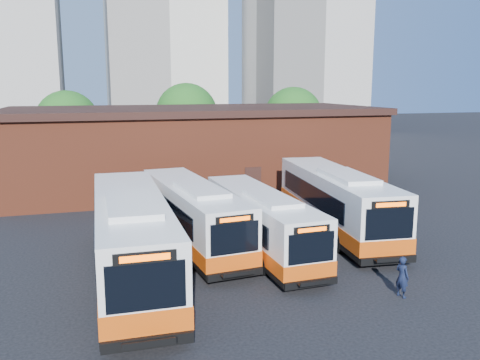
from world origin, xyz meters
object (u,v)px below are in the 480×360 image
object	(u,v)px
bus_east	(336,203)
transit_worker	(402,277)
bus_mideast	(261,224)
bus_west	(131,240)
bus_midwest	(193,216)

from	to	relation	value
bus_east	transit_worker	bearing A→B (deg)	-95.35
bus_mideast	bus_east	size ratio (longest dim) A/B	0.86
bus_west	bus_midwest	xyz separation A→B (m)	(3.39, 3.95, -0.20)
bus_west	bus_east	size ratio (longest dim) A/B	1.04
bus_east	transit_worker	distance (m)	9.12
bus_mideast	transit_worker	distance (m)	7.64
bus_midwest	bus_mideast	size ratio (longest dim) A/B	1.08
bus_west	bus_east	xyz separation A→B (m)	(11.53, 4.05, -0.08)
bus_midwest	transit_worker	distance (m)	10.96
bus_west	transit_worker	xyz separation A→B (m)	(9.86, -4.87, -0.88)
bus_midwest	bus_mideast	xyz separation A→B (m)	(2.99, -2.05, -0.10)
bus_west	bus_mideast	distance (m)	6.67
bus_west	bus_midwest	distance (m)	5.21
bus_west	transit_worker	size ratio (longest dim) A/B	8.40
bus_east	transit_worker	world-z (taller)	bus_east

